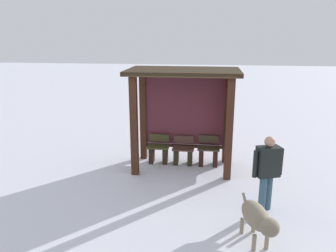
{
  "coord_description": "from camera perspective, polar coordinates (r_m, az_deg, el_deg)",
  "views": [
    {
      "loc": [
        0.64,
        -8.09,
        3.41
      ],
      "look_at": [
        -0.34,
        -0.32,
        1.21
      ],
      "focal_mm": 35.32,
      "sensor_mm": 36.0,
      "label": 1
    }
  ],
  "objects": [
    {
      "name": "ground_plane",
      "position": [
        8.8,
        2.47,
        -7.15
      ],
      "size": [
        60.0,
        60.0,
        0.0
      ],
      "primitive_type": "plane",
      "color": "white"
    },
    {
      "name": "bus_shelter",
      "position": [
        8.44,
        3.33,
        4.58
      ],
      "size": [
        2.74,
        1.6,
        2.57
      ],
      "color": "#402215",
      "rests_on": "ground"
    },
    {
      "name": "bench_right_inside",
      "position": [
        8.93,
        6.97,
        -4.81
      ],
      "size": [
        0.57,
        0.42,
        0.77
      ],
      "color": "#413A27",
      "rests_on": "ground"
    },
    {
      "name": "bench_left_inside",
      "position": [
        9.02,
        -1.64,
        -4.45
      ],
      "size": [
        0.57,
        0.37,
        0.76
      ],
      "color": "#403D21",
      "rests_on": "ground"
    },
    {
      "name": "bench_center_inside",
      "position": [
        8.96,
        2.64,
        -4.75
      ],
      "size": [
        0.57,
        0.4,
        0.74
      ],
      "color": "brown",
      "rests_on": "ground"
    },
    {
      "name": "dog",
      "position": [
        5.82,
        15.21,
        -15.07
      ],
      "size": [
        0.59,
        1.15,
        0.72
      ],
      "color": "gray",
      "rests_on": "ground"
    },
    {
      "name": "person_walking",
      "position": [
        6.7,
        16.8,
        -7.04
      ],
      "size": [
        0.62,
        0.39,
        1.55
      ],
      "color": "black",
      "rests_on": "ground"
    }
  ]
}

